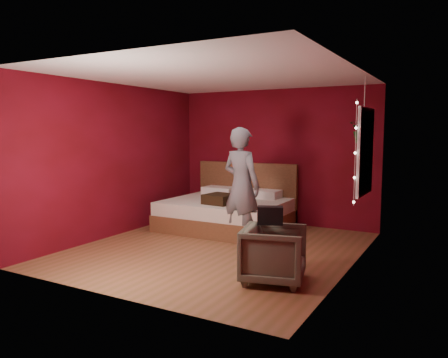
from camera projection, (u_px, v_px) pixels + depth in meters
The scene contains 10 objects.
floor at pixel (218, 249), 6.69m from camera, with size 4.50×4.50×0.00m, color brown.
room_walls at pixel (218, 139), 6.51m from camera, with size 4.04×4.54×2.62m.
window at pixel (365, 151), 6.36m from camera, with size 0.05×0.97×1.27m.
fairy_lights at pixel (355, 153), 5.92m from camera, with size 0.04×0.04×1.45m.
bed at pixel (228, 211), 8.14m from camera, with size 2.13×1.81×1.17m.
person at pixel (241, 186), 6.95m from camera, with size 0.68×0.44×1.86m, color slate.
armchair at pixel (274, 254), 5.19m from camera, with size 0.72×0.74×0.67m, color #565644.
handbag at pixel (270, 215), 5.27m from camera, with size 0.31×0.15×0.22m, color black.
throw_pillow at pixel (220, 199), 7.62m from camera, with size 0.48×0.48×0.17m, color black.
hanging_plant at pixel (363, 129), 6.59m from camera, with size 0.44×0.40×0.99m.
Camera 1 is at (3.26, -5.67, 1.79)m, focal length 35.00 mm.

